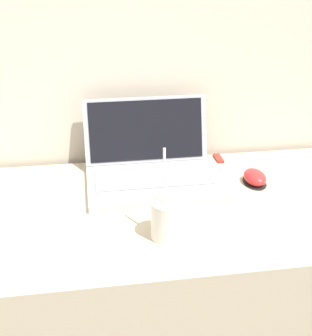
{
  "coord_description": "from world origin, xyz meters",
  "views": [
    {
      "loc": [
        -0.17,
        -0.73,
        1.32
      ],
      "look_at": [
        0.0,
        0.36,
        0.81
      ],
      "focal_mm": 50.0,
      "sensor_mm": 36.0,
      "label": 1
    }
  ],
  "objects_px": {
    "drink_cup": "(168,219)",
    "usb_stick": "(218,158)",
    "computer_mouse": "(255,178)",
    "laptop": "(151,166)"
  },
  "relations": [
    {
      "from": "drink_cup",
      "to": "usb_stick",
      "type": "distance_m",
      "value": 0.47
    },
    {
      "from": "drink_cup",
      "to": "computer_mouse",
      "type": "xyz_separation_m",
      "value": [
        0.29,
        0.23,
        -0.03
      ]
    },
    {
      "from": "computer_mouse",
      "to": "usb_stick",
      "type": "xyz_separation_m",
      "value": [
        -0.05,
        0.18,
        -0.01
      ]
    },
    {
      "from": "drink_cup",
      "to": "usb_stick",
      "type": "height_order",
      "value": "drink_cup"
    },
    {
      "from": "laptop",
      "to": "computer_mouse",
      "type": "relative_size",
      "value": 3.85
    },
    {
      "from": "usb_stick",
      "to": "laptop",
      "type": "bearing_deg",
      "value": -154.98
    },
    {
      "from": "drink_cup",
      "to": "usb_stick",
      "type": "xyz_separation_m",
      "value": [
        0.23,
        0.4,
        -0.04
      ]
    },
    {
      "from": "drink_cup",
      "to": "usb_stick",
      "type": "relative_size",
      "value": 3.54
    },
    {
      "from": "computer_mouse",
      "to": "usb_stick",
      "type": "relative_size",
      "value": 1.56
    },
    {
      "from": "laptop",
      "to": "drink_cup",
      "type": "height_order",
      "value": "drink_cup"
    }
  ]
}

